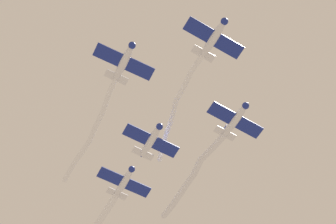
{
  "coord_description": "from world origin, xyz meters",
  "views": [
    {
      "loc": [
        6.32,
        -17.18,
        5.98
      ],
      "look_at": [
        -8.07,
        6.79,
        60.85
      ],
      "focal_mm": 55.25,
      "sensor_mm": 36.0,
      "label": 1
    }
  ],
  "objects_px": {
    "airplane_slot": "(151,140)",
    "airplane_trail": "(124,182)",
    "airplane_right_wing": "(124,62)",
    "airplane_left_wing": "(235,120)",
    "airplane_lead": "(214,38)"
  },
  "relations": [
    {
      "from": "airplane_slot",
      "to": "airplane_trail",
      "type": "distance_m",
      "value": 7.46
    },
    {
      "from": "airplane_right_wing",
      "to": "airplane_trail",
      "type": "relative_size",
      "value": 0.99
    },
    {
      "from": "airplane_left_wing",
      "to": "airplane_slot",
      "type": "relative_size",
      "value": 1.01
    },
    {
      "from": "airplane_left_wing",
      "to": "airplane_right_wing",
      "type": "height_order",
      "value": "airplane_right_wing"
    },
    {
      "from": "airplane_lead",
      "to": "airplane_slot",
      "type": "distance_m",
      "value": 14.88
    },
    {
      "from": "airplane_left_wing",
      "to": "airplane_trail",
      "type": "relative_size",
      "value": 1.01
    },
    {
      "from": "airplane_right_wing",
      "to": "airplane_lead",
      "type": "bearing_deg",
      "value": 47.29
    },
    {
      "from": "airplane_left_wing",
      "to": "airplane_right_wing",
      "type": "distance_m",
      "value": 14.91
    },
    {
      "from": "airplane_trail",
      "to": "airplane_right_wing",
      "type": "bearing_deg",
      "value": -26.01
    },
    {
      "from": "airplane_lead",
      "to": "airplane_trail",
      "type": "bearing_deg",
      "value": 178.61
    },
    {
      "from": "airplane_left_wing",
      "to": "airplane_slot",
      "type": "distance_m",
      "value": 10.53
    },
    {
      "from": "airplane_slot",
      "to": "airplane_trail",
      "type": "height_order",
      "value": "airplane_trail"
    },
    {
      "from": "airplane_lead",
      "to": "airplane_right_wing",
      "type": "height_order",
      "value": "airplane_right_wing"
    },
    {
      "from": "airplane_right_wing",
      "to": "airplane_trail",
      "type": "height_order",
      "value": "airplane_trail"
    },
    {
      "from": "airplane_slot",
      "to": "airplane_trail",
      "type": "relative_size",
      "value": 1.0
    }
  ]
}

